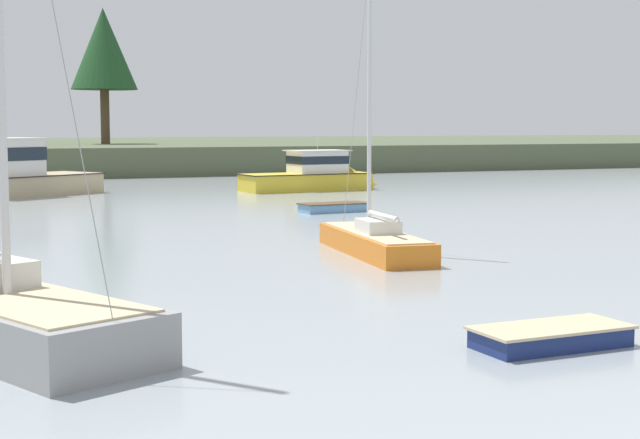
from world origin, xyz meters
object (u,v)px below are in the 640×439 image
at_px(dinghy_navy, 551,340).
at_px(sailboat_orange, 374,248).
at_px(cruiser_yellow, 320,181).
at_px(dinghy_skyblue, 334,209).

xyz_separation_m(dinghy_navy, sailboat_orange, (2.27, 11.65, 0.07)).
bearing_deg(sailboat_orange, cruiser_yellow, 70.90).
bearing_deg(sailboat_orange, dinghy_navy, -101.01).
xyz_separation_m(dinghy_skyblue, dinghy_navy, (-6.53, -24.64, -0.01)).
bearing_deg(cruiser_yellow, dinghy_navy, -106.68).
relative_size(sailboat_orange, cruiser_yellow, 1.03).
height_order(sailboat_orange, cruiser_yellow, sailboat_orange).
distance_m(dinghy_skyblue, cruiser_yellow, 14.08).
bearing_deg(dinghy_skyblue, cruiser_yellow, 70.01).
distance_m(dinghy_skyblue, sailboat_orange, 13.68).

